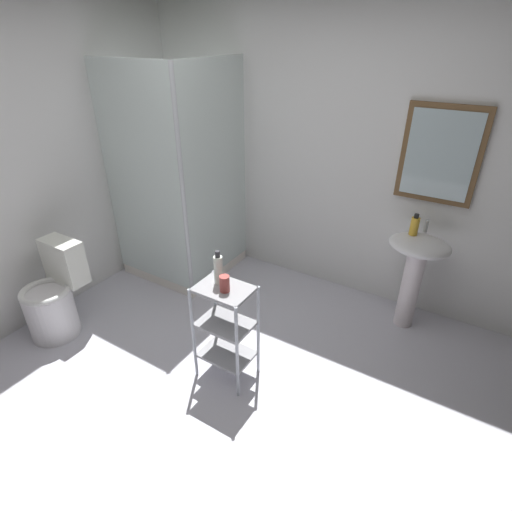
# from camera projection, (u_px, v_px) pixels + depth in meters

# --- Properties ---
(ground_plane) EXTENTS (4.20, 4.20, 0.02)m
(ground_plane) POSITION_uv_depth(u_px,v_px,m) (209.00, 401.00, 2.70)
(ground_plane) COLOR silver
(wall_back) EXTENTS (4.20, 0.14, 2.50)m
(wall_back) POSITION_uv_depth(u_px,v_px,m) (333.00, 153.00, 3.45)
(wall_back) COLOR white
(wall_back) RESTS_ON ground_plane
(shower_stall) EXTENTS (0.92, 0.92, 2.00)m
(shower_stall) POSITION_uv_depth(u_px,v_px,m) (184.00, 231.00, 3.92)
(shower_stall) COLOR white
(shower_stall) RESTS_ON ground_plane
(pedestal_sink) EXTENTS (0.46, 0.37, 0.81)m
(pedestal_sink) POSITION_uv_depth(u_px,v_px,m) (415.00, 264.00, 3.13)
(pedestal_sink) COLOR white
(pedestal_sink) RESTS_ON ground_plane
(sink_faucet) EXTENTS (0.03, 0.03, 0.10)m
(sink_faucet) POSITION_uv_depth(u_px,v_px,m) (426.00, 226.00, 3.08)
(sink_faucet) COLOR silver
(sink_faucet) RESTS_ON pedestal_sink
(toilet) EXTENTS (0.37, 0.49, 0.76)m
(toilet) POSITION_uv_depth(u_px,v_px,m) (54.00, 298.00, 3.18)
(toilet) COLOR white
(toilet) RESTS_ON ground_plane
(storage_cart) EXTENTS (0.38, 0.28, 0.74)m
(storage_cart) POSITION_uv_depth(u_px,v_px,m) (226.00, 325.00, 2.70)
(storage_cart) COLOR silver
(storage_cart) RESTS_ON ground_plane
(hand_soap_bottle) EXTENTS (0.06, 0.06, 0.17)m
(hand_soap_bottle) POSITION_uv_depth(u_px,v_px,m) (415.00, 226.00, 3.03)
(hand_soap_bottle) COLOR gold
(hand_soap_bottle) RESTS_ON pedestal_sink
(lotion_bottle_white) EXTENTS (0.06, 0.06, 0.24)m
(lotion_bottle_white) POSITION_uv_depth(u_px,v_px,m) (218.00, 269.00, 2.55)
(lotion_bottle_white) COLOR white
(lotion_bottle_white) RESTS_ON storage_cart
(rinse_cup) EXTENTS (0.06, 0.06, 0.11)m
(rinse_cup) POSITION_uv_depth(u_px,v_px,m) (225.00, 284.00, 2.50)
(rinse_cup) COLOR #B24742
(rinse_cup) RESTS_ON storage_cart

